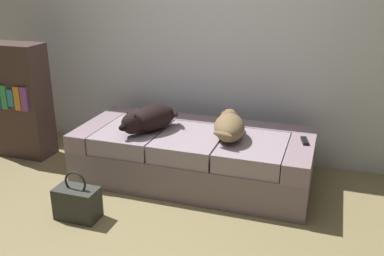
{
  "coord_description": "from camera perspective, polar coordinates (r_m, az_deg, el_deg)",
  "views": [
    {
      "loc": [
        1.07,
        -2.2,
        1.74
      ],
      "look_at": [
        0.0,
        1.01,
        0.5
      ],
      "focal_mm": 40.57,
      "sensor_mm": 36.0,
      "label": 1
    }
  ],
  "objects": [
    {
      "name": "bookshelf",
      "position": [
        4.49,
        -21.74,
        3.36
      ],
      "size": [
        0.56,
        0.3,
        1.1
      ],
      "color": "#44312C",
      "rests_on": "ground"
    },
    {
      "name": "tv_remote",
      "position": [
        3.55,
        14.59,
        -1.65
      ],
      "size": [
        0.08,
        0.16,
        0.02
      ],
      "primitive_type": "cube",
      "rotation": [
        0.0,
        0.0,
        0.24
      ],
      "color": "black",
      "rests_on": "couch"
    },
    {
      "name": "dog_dark",
      "position": [
        3.66,
        -5.69,
        1.21
      ],
      "size": [
        0.43,
        0.6,
        0.21
      ],
      "color": "black",
      "rests_on": "couch"
    },
    {
      "name": "couch",
      "position": [
        3.75,
        0.25,
        -3.71
      ],
      "size": [
        1.98,
        0.88,
        0.45
      ],
      "color": "slate",
      "rests_on": "ground"
    },
    {
      "name": "dog_tan",
      "position": [
        3.52,
        4.92,
        0.3
      ],
      "size": [
        0.34,
        0.57,
        0.2
      ],
      "color": "brown",
      "rests_on": "couch"
    },
    {
      "name": "ground_plane",
      "position": [
        3.0,
        -6.34,
        -15.42
      ],
      "size": [
        10.0,
        10.0,
        0.0
      ],
      "primitive_type": "plane",
      "color": "olive"
    },
    {
      "name": "handbag",
      "position": [
        3.34,
        -14.84,
        -9.44
      ],
      "size": [
        0.32,
        0.18,
        0.38
      ],
      "color": "#353530",
      "rests_on": "ground"
    },
    {
      "name": "back_wall",
      "position": [
        4.09,
        3.35,
        15.38
      ],
      "size": [
        6.4,
        0.1,
        2.8
      ],
      "primitive_type": "cube",
      "color": "silver",
      "rests_on": "ground"
    }
  ]
}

